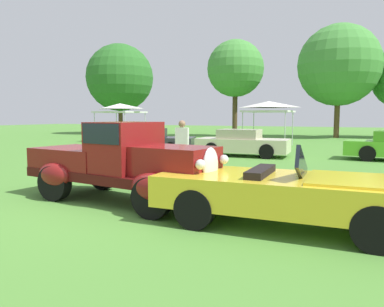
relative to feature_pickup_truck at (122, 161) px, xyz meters
name	(u,v)px	position (x,y,z in m)	size (l,w,h in m)	color
ground_plane	(106,207)	(-0.03, -0.55, -0.87)	(120.00, 120.00, 0.00)	#4C8433
feature_pickup_truck	(122,161)	(0.00, 0.00, 0.00)	(4.66, 2.25, 1.70)	#400B0B
neighbor_convertible	(292,192)	(3.60, -0.34, -0.29)	(4.36, 1.82, 1.40)	yellow
show_car_charcoal	(147,141)	(-4.94, 9.00, -0.27)	(4.83, 2.84, 1.22)	#28282D
show_car_cream	(242,143)	(-0.33, 9.74, -0.27)	(4.18, 1.88, 1.22)	beige
spectator_near_truck	(182,145)	(-0.52, 3.93, 0.05)	(0.45, 0.33, 1.69)	#283351
canopy_tent_left_field	(120,107)	(-10.91, 15.16, 1.55)	(2.80, 2.80, 2.71)	#B7B7BC
canopy_tent_center_field	(269,106)	(-0.51, 15.66, 1.55)	(2.74, 2.74, 2.71)	#B7B7BC
treeline_far_left	(120,78)	(-17.97, 25.06, 4.83)	(6.76, 6.76, 9.09)	#47331E
treeline_mid_left	(235,69)	(-5.74, 25.22, 5.11)	(5.00, 5.00, 8.50)	#47331E
treeline_center	(339,65)	(2.69, 26.69, 5.11)	(6.67, 6.67, 9.32)	brown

